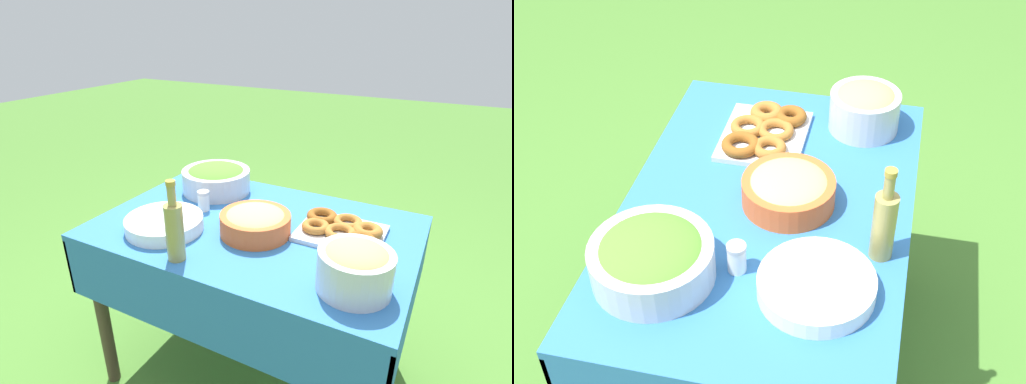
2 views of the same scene
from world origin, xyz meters
The scene contains 9 objects.
ground_plane centered at (0.00, 0.00, 0.00)m, with size 14.00×14.00×0.00m, color #477A2D.
picnic_table centered at (0.00, 0.00, 0.60)m, with size 1.14×0.76×0.71m.
salad_bowl centered at (0.30, -0.21, 0.77)m, with size 0.29×0.29×0.12m.
pasta_bowl centered at (-0.03, 0.05, 0.75)m, with size 0.25×0.25×0.09m.
donut_platter centered at (-0.30, -0.07, 0.73)m, with size 0.31×0.25×0.05m.
plate_stack centered at (0.27, 0.18, 0.73)m, with size 0.28×0.28×0.05m.
olive_oil_bottle centered at (0.11, 0.31, 0.81)m, with size 0.06×0.06×0.26m.
bread_bowl centered at (-0.42, 0.20, 0.78)m, with size 0.21×0.21×0.14m.
salt_shaker centered at (0.24, -0.02, 0.75)m, with size 0.05×0.05×0.08m.
Camera 1 is at (-0.60, 1.14, 1.40)m, focal length 28.00 mm.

